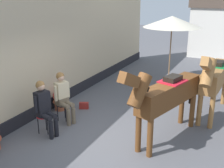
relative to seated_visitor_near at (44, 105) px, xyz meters
name	(u,v)px	position (x,y,z in m)	size (l,w,h in m)	color
ground_plane	(147,100)	(1.54, 3.28, -0.78)	(40.00, 40.00, 0.00)	#56565B
pub_facade_wall	(53,56)	(-1.01, 1.78, 0.76)	(0.34, 14.00, 3.40)	#CCB793
distant_cottage	(224,23)	(2.94, 11.47, 1.02)	(3.40, 2.60, 3.50)	silver
seated_visitor_near	(44,105)	(0.00, 0.00, 0.00)	(0.61, 0.48, 1.39)	red
seated_visitor_far	(63,95)	(-0.01, 0.81, 0.00)	(0.61, 0.49, 1.39)	black
saddled_horse_near	(167,95)	(2.77, 1.03, 0.38)	(1.09, 2.92, 2.06)	brown
saddled_horse_far	(215,77)	(3.59, 3.01, 0.38)	(0.58, 3.00, 2.06)	#9E6B38
flower_planter_far	(60,99)	(-0.58, 1.41, -0.44)	(0.43, 0.43, 0.64)	#A85638
cafe_parasol	(172,22)	(1.70, 5.25, 1.59)	(2.10, 2.10, 2.58)	black
satchel_bag	(84,106)	(0.03, 1.78, -0.68)	(0.28, 0.12, 0.20)	maroon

